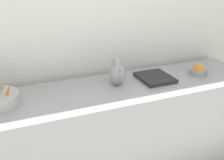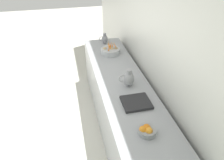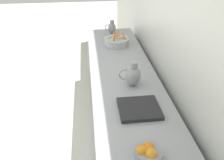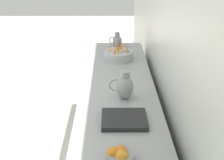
# 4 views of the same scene
# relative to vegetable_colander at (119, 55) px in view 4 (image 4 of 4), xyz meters

# --- Properties ---
(tile_wall_left) EXTENTS (0.10, 8.21, 3.00)m
(tile_wall_left) POSITION_rel_vegetable_colander_xyz_m (-0.43, 1.37, 0.56)
(tile_wall_left) COLOR silver
(tile_wall_left) RESTS_ON ground_plane
(prep_counter) EXTENTS (0.70, 3.08, 0.88)m
(prep_counter) POSITION_rel_vegetable_colander_xyz_m (0.03, 0.87, -0.50)
(prep_counter) COLOR #9EA0A5
(prep_counter) RESTS_ON ground_plane
(vegetable_colander) EXTENTS (0.33, 0.33, 0.23)m
(vegetable_colander) POSITION_rel_vegetable_colander_xyz_m (0.00, 0.00, 0.00)
(vegetable_colander) COLOR #ADAFB5
(vegetable_colander) RESTS_ON prep_counter
(orange_bowl) EXTENTS (0.18, 0.18, 0.10)m
(orange_bowl) POSITION_rel_vegetable_colander_xyz_m (0.04, 1.87, -0.01)
(orange_bowl) COLOR gray
(orange_bowl) RESTS_ON prep_counter
(metal_pitcher_tall) EXTENTS (0.21, 0.15, 0.25)m
(metal_pitcher_tall) POSITION_rel_vegetable_colander_xyz_m (-0.02, 1.01, 0.06)
(metal_pitcher_tall) COLOR #939399
(metal_pitcher_tall) RESTS_ON prep_counter
(metal_pitcher_short) EXTENTS (0.17, 0.12, 0.20)m
(metal_pitcher_short) POSITION_rel_vegetable_colander_xyz_m (0.01, -0.46, 0.03)
(metal_pitcher_short) COLOR gray
(metal_pitcher_short) RESTS_ON prep_counter
(counter_sink_basin) EXTENTS (0.34, 0.30, 0.04)m
(counter_sink_basin) POSITION_rel_vegetable_colander_xyz_m (-0.01, 1.39, -0.04)
(counter_sink_basin) COLOR #232326
(counter_sink_basin) RESTS_ON prep_counter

